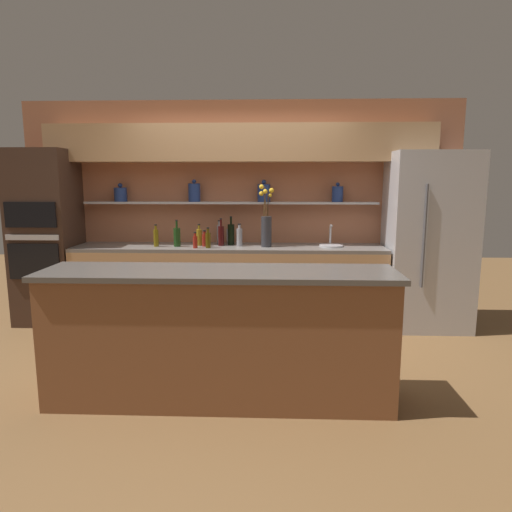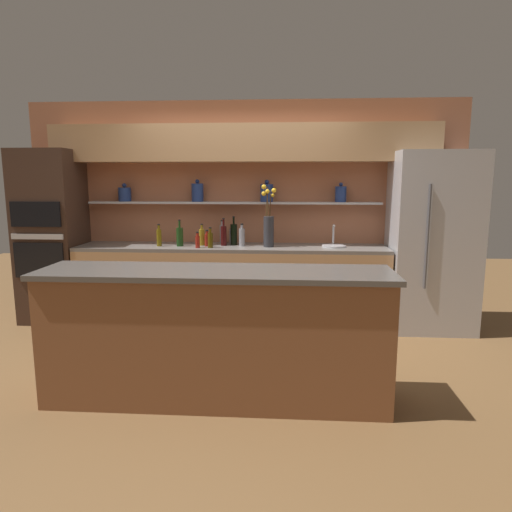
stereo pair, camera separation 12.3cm
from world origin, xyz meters
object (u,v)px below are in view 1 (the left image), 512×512
refrigerator (428,241)px  bottle_wine_2 (231,234)px  bottle_oil_4 (156,237)px  bottle_wine_0 (221,235)px  flower_vase (266,226)px  sink_fixture (331,244)px  bottle_oil_10 (208,240)px  bottle_oil_1 (199,237)px  bottle_spirit_8 (230,236)px  bottle_spirit_6 (219,234)px  bottle_sauce_7 (205,240)px  bottle_wine_9 (177,237)px  bottle_spirit_3 (239,237)px  oven_tower (47,237)px  bottle_sauce_5 (195,241)px

refrigerator → bottle_wine_2: (-2.24, 0.14, 0.06)m
bottle_oil_4 → bottle_wine_0: bearing=7.6°
flower_vase → bottle_wine_2: 0.45m
sink_fixture → bottle_oil_10: sink_fixture is taller
bottle_oil_1 → bottle_spirit_8: (0.34, 0.15, -0.01)m
bottle_spirit_6 → bottle_sauce_7: bottle_spirit_6 is taller
bottle_oil_1 → bottle_oil_10: size_ratio=1.07×
refrigerator → bottle_spirit_6: bearing=175.3°
bottle_oil_10 → bottle_wine_2: bearing=48.3°
bottle_wine_9 → flower_vase: bearing=1.1°
sink_fixture → bottle_spirit_3: (-1.06, -0.01, 0.08)m
bottle_spirit_3 → bottle_spirit_8: 0.23m
oven_tower → bottle_wine_2: 2.17m
refrigerator → bottle_spirit_6: size_ratio=6.95×
refrigerator → bottle_oil_10: 2.48m
refrigerator → bottle_spirit_3: refrigerator is taller
bottle_oil_1 → bottle_wine_2: 0.37m
flower_vase → bottle_spirit_8: 0.51m
bottle_spirit_3 → bottle_sauce_7: (-0.40, -0.04, -0.03)m
flower_vase → bottle_sauce_5: flower_vase is taller
bottle_spirit_3 → bottle_sauce_5: bottle_spirit_3 is taller
sink_fixture → bottle_spirit_6: size_ratio=0.95×
bottle_spirit_3 → bottle_sauce_5: 0.52m
bottle_spirit_3 → bottle_oil_4: 0.96m
oven_tower → bottle_oil_10: (1.93, -0.16, 0.00)m
refrigerator → bottle_oil_4: refrigerator is taller
flower_vase → bottle_spirit_6: flower_vase is taller
refrigerator → oven_tower: oven_tower is taller
refrigerator → bottle_wine_0: refrigerator is taller
bottle_oil_10 → bottle_spirit_6: bearing=74.4°
bottle_spirit_8 → sink_fixture: bearing=-8.2°
oven_tower → bottle_wine_9: (1.56, -0.05, 0.02)m
refrigerator → bottle_wine_2: 2.25m
bottle_wine_2 → bottle_spirit_3: bearing=-43.8°
bottle_oil_10 → bottle_wine_9: bearing=163.6°
flower_vase → bottle_oil_4: bearing=-178.3°
bottle_spirit_8 → flower_vase: bearing=-26.1°
bottle_spirit_8 → oven_tower: bearing=-175.1°
bottle_spirit_3 → bottle_spirit_6: (-0.25, 0.16, 0.01)m
bottle_wine_9 → bottle_oil_10: bearing=-16.4°
bottle_oil_10 → flower_vase: bearing=11.3°
bottle_spirit_6 → bottle_sauce_7: 0.25m
refrigerator → bottle_oil_1: 2.61m
bottle_wine_0 → sink_fixture: bearing=-0.6°
sink_fixture → bottle_sauce_5: 1.55m
bottle_oil_1 → bottle_sauce_5: bearing=-92.9°
sink_fixture → bottle_wine_0: 1.28m
bottle_spirit_3 → bottle_wine_9: bottle_wine_9 is taller
bottle_spirit_3 → bottle_spirit_6: 0.30m
refrigerator → bottle_sauce_5: bearing=-177.0°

